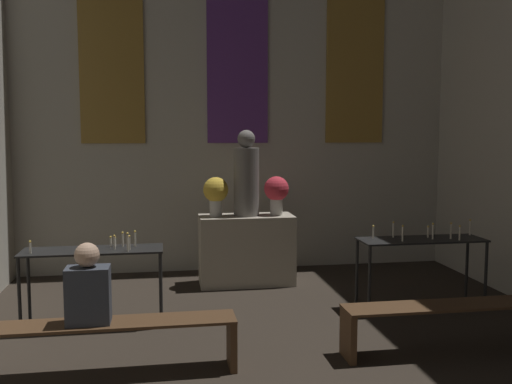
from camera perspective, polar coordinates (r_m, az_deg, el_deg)
name	(u,v)px	position (r m, az deg, el deg)	size (l,w,h in m)	color
wall_back	(237,68)	(8.61, -1.93, 12.30)	(6.65, 0.16, 5.96)	#B2AD9E
altar	(246,250)	(7.80, -0.96, -5.79)	(1.27, 0.56, 0.94)	#ADA38E
statue	(246,177)	(7.66, -0.97, 1.50)	(0.34, 0.34, 1.15)	slate
flower_vase_left	(216,192)	(7.63, -4.05, -0.04)	(0.34, 0.34, 0.53)	beige
flower_vase_right	(276,191)	(7.75, 2.05, 0.07)	(0.34, 0.34, 0.53)	beige
candle_rack_left	(93,259)	(6.33, -15.94, -6.43)	(1.47, 0.48, 1.03)	black
candle_rack_right	(421,247)	(6.96, 16.22, -5.32)	(1.47, 0.48, 1.02)	black
pew_back_left	(89,336)	(5.16, -16.38, -13.65)	(2.49, 0.36, 0.47)	#4C331E
pew_back_right	(472,314)	(5.87, 20.79, -11.38)	(2.49, 0.36, 0.47)	#4C331E
person_seated	(88,288)	(5.04, -16.45, -9.21)	(0.36, 0.24, 0.69)	#383D47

